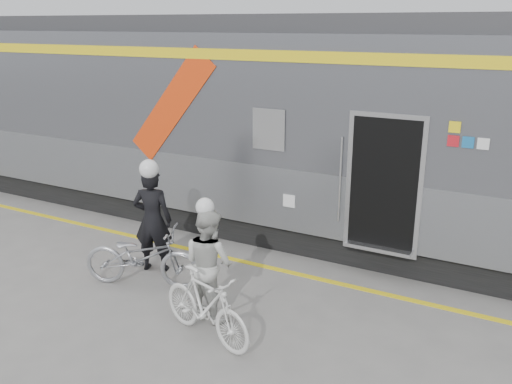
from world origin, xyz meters
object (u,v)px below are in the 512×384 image
Objects in this scene: woman at (209,263)px; man at (153,220)px; bicycle_right at (206,306)px; bicycle_left at (142,257)px.

man is at bearing -10.39° from woman.
man is 2.38m from bicycle_right.
woman is at bearing -119.80° from bicycle_left.
man is 0.95× the size of bicycle_left.
man reaches higher than bicycle_right.
bicycle_left is at bearing 5.88° from woman.
woman is at bearing 133.93° from man.
woman reaches higher than bicycle_left.
man is at bearing 70.81° from bicycle_right.
bicycle_left is at bearing 80.95° from bicycle_right.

